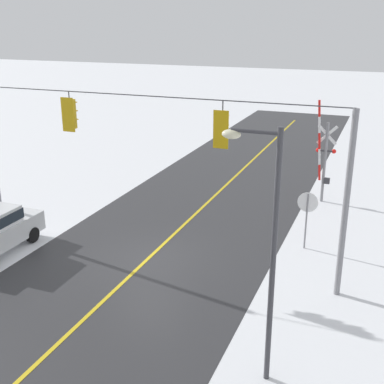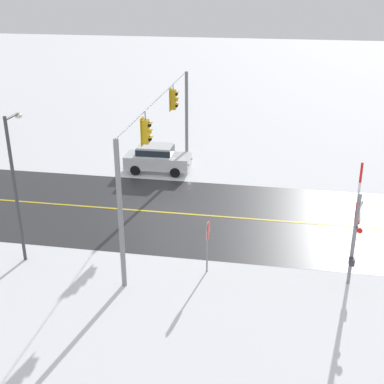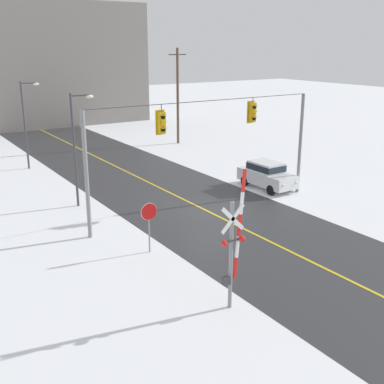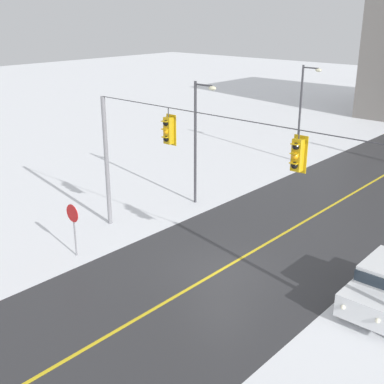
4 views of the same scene
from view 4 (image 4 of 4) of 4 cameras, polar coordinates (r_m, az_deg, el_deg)
ground_plane at (r=20.32m, az=3.42°, el=-8.87°), size 160.00×160.00×0.00m
road_asphalt at (r=24.84m, az=12.12°, el=-3.69°), size 9.00×80.00×0.01m
lane_centre_line at (r=24.84m, az=12.12°, el=-3.68°), size 0.14×72.00×0.01m
signal_span at (r=18.68m, az=3.73°, el=2.02°), size 14.20×0.47×6.22m
stop_sign at (r=21.23m, az=-13.45°, el=-2.96°), size 0.80×0.09×2.35m
streetlamp_near at (r=25.84m, az=0.74°, el=6.85°), size 1.39×0.28×6.50m
streetlamp_far at (r=34.36m, az=12.62°, el=9.68°), size 1.39×0.28×6.50m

